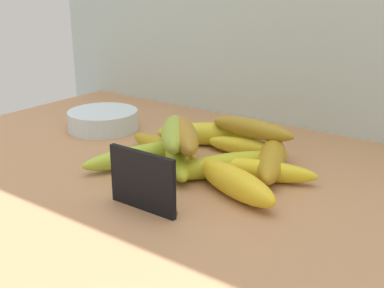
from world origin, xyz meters
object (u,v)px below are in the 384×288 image
object	(u,v)px
banana_9	(252,128)
banana_8	(138,156)
banana_6	(235,182)
fruit_bowl	(103,120)
banana_5	(261,170)
banana_7	(223,165)
banana_10	(183,134)
banana_0	(208,134)
banana_1	(177,158)
banana_2	(247,147)
banana_11	(174,133)
chalkboard_sign	(143,183)
banana_4	(272,159)
banana_3	(164,149)

from	to	relation	value
banana_9	banana_8	bearing A→B (deg)	-129.76
banana_6	fruit_bowl	bearing A→B (deg)	163.16
banana_5	banana_6	size ratio (longest dim) A/B	1.05
fruit_bowl	banana_7	world-z (taller)	fruit_bowl
banana_10	banana_0	bearing A→B (deg)	105.40
banana_1	banana_7	xyz separation A→B (cm)	(7.64, 2.08, -0.07)
banana_2	banana_11	bearing A→B (deg)	-121.25
banana_7	banana_0	bearing A→B (deg)	133.09
banana_0	banana_5	xyz separation A→B (cm)	(16.26, -9.20, -0.48)
fruit_bowl	banana_7	xyz separation A→B (cm)	(33.66, -6.35, -0.18)
chalkboard_sign	banana_0	distance (cm)	28.73
banana_2	banana_4	bearing A→B (deg)	-29.77
banana_2	banana_11	world-z (taller)	banana_11
banana_4	banana_10	size ratio (longest dim) A/B	1.13
banana_5	fruit_bowl	bearing A→B (deg)	173.66
banana_9	banana_4	bearing A→B (deg)	-36.17
banana_10	banana_5	bearing A→B (deg)	13.75
banana_5	banana_7	distance (cm)	6.14
banana_0	banana_2	size ratio (longest dim) A/B	1.28
banana_6	banana_10	size ratio (longest dim) A/B	0.98
banana_4	banana_10	xyz separation A→B (cm)	(-12.50, -7.35, 3.74)
banana_7	banana_11	distance (cm)	9.62
banana_8	banana_11	size ratio (longest dim) A/B	1.20
banana_3	banana_7	xyz separation A→B (cm)	(12.80, -0.79, 0.14)
banana_2	banana_3	distance (cm)	14.70
banana_1	banana_11	size ratio (longest dim) A/B	1.11
banana_9	banana_10	distance (cm)	13.54
banana_1	banana_6	distance (cm)	13.69
banana_1	banana_6	xyz separation A→B (cm)	(13.24, -3.46, 0.30)
banana_1	banana_2	world-z (taller)	banana_1
banana_8	banana_11	world-z (taller)	banana_11
banana_3	banana_8	distance (cm)	5.61
banana_7	banana_8	xyz separation A→B (cm)	(-14.03, -4.68, -0.07)
banana_4	banana_6	xyz separation A→B (cm)	(0.15, -11.70, -0.00)
banana_1	banana_2	size ratio (longest dim) A/B	1.18
chalkboard_sign	banana_1	distance (cm)	15.34
banana_0	banana_7	size ratio (longest dim) A/B	0.93
banana_0	banana_3	bearing A→B (deg)	-102.81
chalkboard_sign	fruit_bowl	bearing A→B (deg)	143.89
chalkboard_sign	banana_7	xyz separation A→B (cm)	(2.49, 16.39, -2.04)
banana_7	banana_9	bearing A→B (deg)	95.49
banana_2	banana_5	bearing A→B (deg)	-48.34
fruit_bowl	banana_0	size ratio (longest dim) A/B	0.74
banana_8	banana_9	xyz separation A→B (cm)	(12.98, 15.60, 3.25)
banana_2	banana_5	world-z (taller)	same
banana_8	banana_9	bearing A→B (deg)	50.24
banana_6	banana_7	world-z (taller)	banana_6
banana_5	banana_11	bearing A→B (deg)	-166.00
banana_6	banana_10	xyz separation A→B (cm)	(-12.65, 4.35, 3.74)
banana_1	banana_8	bearing A→B (deg)	-157.90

